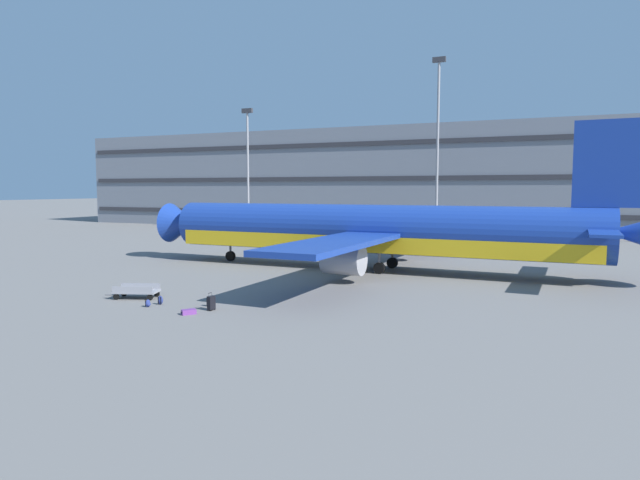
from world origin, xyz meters
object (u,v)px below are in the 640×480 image
object	(u,v)px
backpack_orange	(160,300)
suitcase_silver	(189,312)
backpack_teal	(148,303)
backpack_large	(210,302)
suitcase_upright	(211,303)
baggage_cart	(137,291)
airliner	(374,232)

from	to	relation	value
backpack_orange	suitcase_silver	bearing A→B (deg)	-25.79
suitcase_silver	backpack_orange	distance (m)	3.36
backpack_teal	backpack_large	bearing A→B (deg)	26.43
suitcase_upright	backpack_teal	bearing A→B (deg)	-170.17
suitcase_silver	backpack_orange	world-z (taller)	backpack_orange
backpack_orange	suitcase_upright	bearing A→B (deg)	-2.88
baggage_cart	suitcase_silver	bearing A→B (deg)	-23.14
backpack_large	backpack_orange	world-z (taller)	backpack_orange
suitcase_silver	backpack_teal	bearing A→B (deg)	168.97
baggage_cart	backpack_teal	bearing A→B (deg)	-36.74
suitcase_upright	suitcase_silver	bearing A→B (deg)	-113.58
airliner	backpack_orange	size ratio (longest dim) A/B	76.18
airliner	backpack_orange	xyz separation A→B (m)	(-7.27, -17.80, -2.93)
backpack_orange	baggage_cart	xyz separation A→B (m)	(-2.53, 0.91, 0.18)
backpack_large	airliner	bearing A→B (deg)	75.65
backpack_teal	backpack_orange	size ratio (longest dim) A/B	0.86
airliner	backpack_teal	xyz separation A→B (m)	(-7.46, -18.64, -2.97)
backpack_teal	baggage_cart	xyz separation A→B (m)	(-2.34, 1.75, 0.22)
suitcase_upright	backpack_large	distance (m)	1.13
airliner	backpack_large	size ratio (longest dim) A/B	76.32
backpack_large	backpack_orange	size ratio (longest dim) A/B	1.00
backpack_teal	airliner	bearing A→B (deg)	68.19
suitcase_upright	backpack_orange	size ratio (longest dim) A/B	1.74
backpack_orange	backpack_teal	bearing A→B (deg)	-102.92
backpack_large	backpack_teal	distance (m)	3.44
airliner	baggage_cart	world-z (taller)	airliner
backpack_large	backpack_teal	world-z (taller)	backpack_large
baggage_cart	backpack_orange	bearing A→B (deg)	-19.83
airliner	suitcase_upright	size ratio (longest dim) A/B	43.68
backpack_teal	backpack_orange	distance (m)	0.86
suitcase_silver	backpack_teal	distance (m)	3.28
suitcase_silver	baggage_cart	world-z (taller)	baggage_cart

